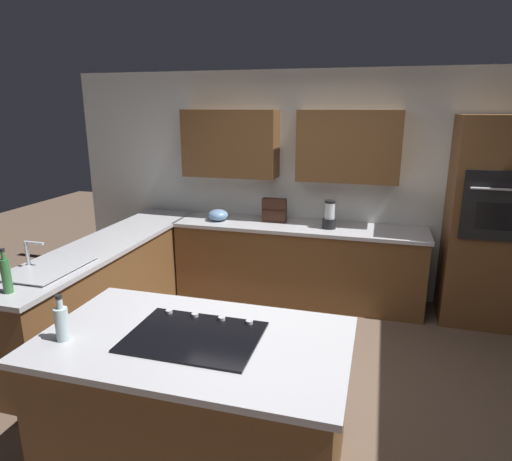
{
  "coord_description": "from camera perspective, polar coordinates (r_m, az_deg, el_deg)",
  "views": [
    {
      "loc": [
        -0.76,
        3.13,
        2.2
      ],
      "look_at": [
        0.35,
        -0.85,
        1.05
      ],
      "focal_mm": 31.45,
      "sensor_mm": 36.0,
      "label": 1
    }
  ],
  "objects": [
    {
      "name": "countertop_back",
      "position": [
        5.1,
        5.39,
        0.47
      ],
      "size": [
        2.84,
        0.64,
        0.04
      ],
      "primitive_type": "cube",
      "color": "#B2B2B7",
      "rests_on": "lower_cabinets_back"
    },
    {
      "name": "lower_cabinets_back",
      "position": [
        5.23,
        5.27,
        -4.3
      ],
      "size": [
        2.8,
        0.6,
        0.86
      ],
      "primitive_type": "cube",
      "color": "brown",
      "rests_on": "ground"
    },
    {
      "name": "sink_unit",
      "position": [
        4.08,
        -24.9,
        -4.26
      ],
      "size": [
        0.46,
        0.7,
        0.23
      ],
      "color": "#515456",
      "rests_on": "countertop_side"
    },
    {
      "name": "lower_cabinets_side",
      "position": [
        4.83,
        -18.14,
        -6.78
      ],
      "size": [
        0.6,
        2.9,
        0.86
      ],
      "primitive_type": "cube",
      "color": "brown",
      "rests_on": "ground"
    },
    {
      "name": "wall_oven",
      "position": [
        5.09,
        27.56,
        0.87
      ],
      "size": [
        0.8,
        0.66,
        2.12
      ],
      "color": "brown",
      "rests_on": "ground"
    },
    {
      "name": "wall_back",
      "position": [
        5.29,
        6.46,
        7.07
      ],
      "size": [
        6.0,
        0.44,
        2.6
      ],
      "color": "silver",
      "rests_on": "ground"
    },
    {
      "name": "spice_rack",
      "position": [
        5.19,
        2.34,
        2.6
      ],
      "size": [
        0.28,
        0.11,
        0.27
      ],
      "color": "#381E14",
      "rests_on": "countertop_back"
    },
    {
      "name": "ground_plane",
      "position": [
        3.9,
        1.74,
        -18.81
      ],
      "size": [
        14.0,
        14.0,
        0.0
      ],
      "primitive_type": "plane",
      "color": "brown"
    },
    {
      "name": "blender",
      "position": [
        4.97,
        9.33,
        1.78
      ],
      "size": [
        0.15,
        0.15,
        0.31
      ],
      "color": "black",
      "rests_on": "countertop_back"
    },
    {
      "name": "countertop_side",
      "position": [
        4.68,
        -18.6,
        -1.67
      ],
      "size": [
        0.64,
        2.94,
        0.04
      ],
      "primitive_type": "cube",
      "color": "#B2B2B7",
      "rests_on": "lower_cabinets_side"
    },
    {
      "name": "oil_bottle",
      "position": [
        2.83,
        -23.46,
        -10.67
      ],
      "size": [
        0.08,
        0.08,
        0.28
      ],
      "color": "silver",
      "rests_on": "island_top"
    },
    {
      "name": "mixing_bowl",
      "position": [
        5.28,
        -4.85,
        1.97
      ],
      "size": [
        0.24,
        0.24,
        0.13
      ],
      "primitive_type": "ellipsoid",
      "color": "#668CB2",
      "rests_on": "countertop_back"
    },
    {
      "name": "island_base",
      "position": [
        2.96,
        -7.56,
        -21.35
      ],
      "size": [
        1.73,
        0.97,
        0.86
      ],
      "primitive_type": "cube",
      "color": "brown",
      "rests_on": "ground"
    },
    {
      "name": "dish_soap_bottle",
      "position": [
        3.68,
        -29.18,
        -4.94
      ],
      "size": [
        0.07,
        0.07,
        0.33
      ],
      "color": "#336B38",
      "rests_on": "countertop_side"
    },
    {
      "name": "island_top",
      "position": [
        2.71,
        -7.9,
        -13.72
      ],
      "size": [
        1.81,
        1.05,
        0.04
      ],
      "primitive_type": "cube",
      "color": "#B2B2B7",
      "rests_on": "island_base"
    },
    {
      "name": "cooktop",
      "position": [
        2.71,
        -7.87,
        -13.15
      ],
      "size": [
        0.76,
        0.56,
        0.03
      ],
      "color": "black",
      "rests_on": "island_top"
    }
  ]
}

